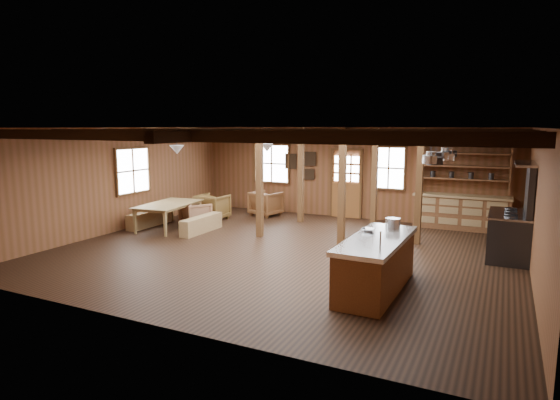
% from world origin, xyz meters
% --- Properties ---
extents(room, '(10.04, 9.04, 2.84)m').
position_xyz_m(room, '(0.00, 0.00, 1.40)').
color(room, black).
rests_on(room, ground).
extents(ceiling_joists, '(9.80, 8.82, 0.18)m').
position_xyz_m(ceiling_joists, '(0.00, 0.18, 2.68)').
color(ceiling_joists, black).
rests_on(ceiling_joists, ceiling).
extents(timber_posts, '(3.95, 2.35, 2.80)m').
position_xyz_m(timber_posts, '(0.52, 2.08, 1.40)').
color(timber_posts, '#4A2C15').
rests_on(timber_posts, floor).
extents(back_door, '(1.02, 0.08, 2.15)m').
position_xyz_m(back_door, '(0.00, 4.45, 0.88)').
color(back_door, brown).
rests_on(back_door, floor).
extents(window_back_left, '(1.32, 0.06, 1.32)m').
position_xyz_m(window_back_left, '(-2.60, 4.46, 1.60)').
color(window_back_left, white).
rests_on(window_back_left, wall_back).
extents(window_back_right, '(1.02, 0.06, 1.32)m').
position_xyz_m(window_back_right, '(1.30, 4.46, 1.60)').
color(window_back_right, white).
rests_on(window_back_right, wall_back).
extents(window_left, '(0.14, 1.24, 1.32)m').
position_xyz_m(window_left, '(-4.96, 0.50, 1.60)').
color(window_left, white).
rests_on(window_left, wall_back).
extents(notice_boards, '(1.08, 0.03, 0.90)m').
position_xyz_m(notice_boards, '(-1.50, 4.46, 1.64)').
color(notice_boards, silver).
rests_on(notice_boards, wall_back).
extents(back_counter, '(2.55, 0.60, 2.45)m').
position_xyz_m(back_counter, '(3.40, 4.20, 0.60)').
color(back_counter, brown).
rests_on(back_counter, floor).
extents(pendant_lamps, '(1.86, 2.36, 0.66)m').
position_xyz_m(pendant_lamps, '(-2.25, 1.00, 2.25)').
color(pendant_lamps, '#313134').
rests_on(pendant_lamps, ceiling).
extents(pot_rack, '(0.40, 3.00, 0.43)m').
position_xyz_m(pot_rack, '(3.28, 0.32, 2.27)').
color(pot_rack, '#313134').
rests_on(pot_rack, ceiling).
extents(kitchen_island, '(0.93, 2.52, 1.20)m').
position_xyz_m(kitchen_island, '(2.53, -1.69, 0.48)').
color(kitchen_island, brown).
rests_on(kitchen_island, floor).
extents(step_stool, '(0.53, 0.43, 0.41)m').
position_xyz_m(step_stool, '(1.85, 0.84, 0.21)').
color(step_stool, olive).
rests_on(step_stool, floor).
extents(commercial_range, '(0.87, 1.69, 2.08)m').
position_xyz_m(commercial_range, '(4.65, 1.58, 0.66)').
color(commercial_range, '#313134').
rests_on(commercial_range, floor).
extents(dining_table, '(1.35, 2.13, 0.71)m').
position_xyz_m(dining_table, '(-3.90, 0.75, 0.35)').
color(dining_table, olive).
rests_on(dining_table, floor).
extents(bench_wall, '(0.30, 1.59, 0.44)m').
position_xyz_m(bench_wall, '(-4.65, 0.75, 0.22)').
color(bench_wall, olive).
rests_on(bench_wall, floor).
extents(bench_aisle, '(0.30, 1.58, 0.43)m').
position_xyz_m(bench_aisle, '(-2.85, 0.75, 0.22)').
color(bench_aisle, olive).
rests_on(bench_aisle, floor).
extents(armchair_a, '(0.85, 0.88, 0.79)m').
position_xyz_m(armchair_a, '(-3.55, 2.31, 0.39)').
color(armchair_a, brown).
rests_on(armchair_a, floor).
extents(armchair_b, '(1.01, 1.03, 0.78)m').
position_xyz_m(armchair_b, '(-2.39, 3.61, 0.39)').
color(armchair_b, brown).
rests_on(armchair_b, floor).
extents(armchair_c, '(0.99, 1.00, 0.68)m').
position_xyz_m(armchair_c, '(-3.49, 1.37, 0.34)').
color(armchair_c, '#8D5E40').
rests_on(armchair_c, floor).
extents(counter_pot, '(0.28, 0.28, 0.17)m').
position_xyz_m(counter_pot, '(2.57, -0.68, 1.02)').
color(counter_pot, silver).
rests_on(counter_pot, kitchen_island).
extents(bowl, '(0.26, 0.26, 0.06)m').
position_xyz_m(bowl, '(2.26, -1.28, 0.97)').
color(bowl, silver).
rests_on(bowl, kitchen_island).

